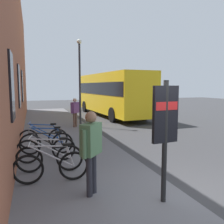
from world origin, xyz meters
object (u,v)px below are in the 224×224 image
object	(u,v)px
city_bus	(110,92)
pedestrian_near_bus	(75,109)
bicycle_by_door	(44,138)
bicycle_under_window	(50,158)
bicycle_far_end	(47,143)
street_lamp	(80,74)
transit_info_sign	(165,122)
bicycle_nearest_sign	(52,166)
pedestrian_crossing_street	(91,144)
bicycle_mid_rack	(46,149)

from	to	relation	value
city_bus	pedestrian_near_bus	size ratio (longest dim) A/B	6.60
bicycle_by_door	bicycle_under_window	bearing A→B (deg)	-179.04
bicycle_far_end	bicycle_by_door	distance (m)	0.78
street_lamp	transit_info_sign	bearing A→B (deg)	178.09
bicycle_by_door	city_bus	bearing A→B (deg)	-31.92
bicycle_nearest_sign	bicycle_under_window	world-z (taller)	same
transit_info_sign	street_lamp	distance (m)	10.01
pedestrian_crossing_street	bicycle_far_end	bearing A→B (deg)	11.92
bicycle_by_door	city_bus	xyz separation A→B (m)	(9.12, -5.68, 1.41)
pedestrian_crossing_street	pedestrian_near_bus	size ratio (longest dim) A/B	1.10
pedestrian_crossing_street	bicycle_by_door	bearing A→B (deg)	10.56
bicycle_nearest_sign	transit_info_sign	bearing A→B (deg)	-129.59
bicycle_by_door	street_lamp	world-z (taller)	street_lamp
bicycle_by_door	street_lamp	bearing A→B (deg)	-25.36
bicycle_under_window	bicycle_by_door	size ratio (longest dim) A/B	1.00
transit_info_sign	city_bus	world-z (taller)	city_bus
city_bus	bicycle_by_door	bearing A→B (deg)	148.08
pedestrian_near_bus	bicycle_mid_rack	bearing A→B (deg)	161.68
transit_info_sign	bicycle_mid_rack	bearing A→B (deg)	32.03
transit_info_sign	bicycle_nearest_sign	bearing A→B (deg)	50.41
bicycle_by_door	transit_info_sign	bearing A→B (deg)	-157.21
transit_info_sign	street_lamp	xyz separation A→B (m)	(9.91, -0.33, 1.37)
bicycle_under_window	street_lamp	xyz separation A→B (m)	(7.52, -2.34, 2.58)
bicycle_by_door	transit_info_sign	distance (m)	5.43
bicycle_mid_rack	pedestrian_near_bus	world-z (taller)	pedestrian_near_bus
bicycle_far_end	city_bus	size ratio (longest dim) A/B	0.17
city_bus	pedestrian_crossing_street	size ratio (longest dim) A/B	5.98
transit_info_sign	bicycle_under_window	bearing A→B (deg)	40.00
bicycle_by_door	street_lamp	distance (m)	6.13
bicycle_nearest_sign	bicycle_by_door	size ratio (longest dim) A/B	1.01
bicycle_mid_rack	street_lamp	size ratio (longest dim) A/B	0.35
transit_info_sign	pedestrian_near_bus	size ratio (longest dim) A/B	1.49
street_lamp	bicycle_far_end	bearing A→B (deg)	158.21
bicycle_far_end	transit_info_sign	xyz separation A→B (m)	(-4.11, -1.99, 1.21)
bicycle_far_end	city_bus	world-z (taller)	city_bus
bicycle_nearest_sign	pedestrian_near_bus	size ratio (longest dim) A/B	1.10
bicycle_nearest_sign	bicycle_far_end	size ratio (longest dim) A/B	1.01
bicycle_by_door	pedestrian_crossing_street	bearing A→B (deg)	-169.44
bicycle_nearest_sign	bicycle_mid_rack	size ratio (longest dim) A/B	1.00
transit_info_sign	pedestrian_crossing_street	bearing A→B (deg)	59.57
bicycle_mid_rack	transit_info_sign	xyz separation A→B (m)	(-3.27, -2.05, 1.21)
bicycle_nearest_sign	bicycle_mid_rack	world-z (taller)	same
bicycle_under_window	bicycle_mid_rack	bearing A→B (deg)	2.47
bicycle_by_door	pedestrian_crossing_street	size ratio (longest dim) A/B	0.98
bicycle_nearest_sign	transit_info_sign	size ratio (longest dim) A/B	0.74
pedestrian_near_bus	pedestrian_crossing_street	bearing A→B (deg)	172.18
bicycle_far_end	pedestrian_crossing_street	size ratio (longest dim) A/B	0.99
transit_info_sign	pedestrian_crossing_street	world-z (taller)	transit_info_sign
street_lamp	pedestrian_crossing_street	bearing A→B (deg)	170.01
bicycle_mid_rack	city_bus	xyz separation A→B (m)	(10.73, -5.68, 1.41)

